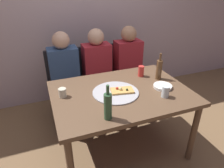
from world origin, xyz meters
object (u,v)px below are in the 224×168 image
dining_table (121,98)px  pizza_tray (116,92)px  tumbler_near (165,92)px  tumbler_far (62,93)px  pizza_slice_last (122,90)px  guest_in_sweater (66,76)px  guest_by_wall (130,66)px  plate_stack (163,86)px  chair_middle (96,75)px  guest_in_beanie (99,71)px  chair_left (65,80)px  wine_bottle (108,106)px  beer_bottle (159,69)px  chair_right (126,70)px  soda_can (141,71)px

dining_table → pizza_tray: pizza_tray is taller
dining_table → tumbler_near: (0.35, -0.24, 0.13)m
dining_table → tumbler_far: bearing=169.3°
pizza_slice_last → guest_in_sweater: 0.88m
guest_by_wall → pizza_slice_last: bearing=59.1°
plate_stack → guest_in_sweater: guest_in_sweater is taller
dining_table → guest_in_sweater: guest_in_sweater is taller
chair_middle → guest_in_beanie: guest_in_beanie is taller
dining_table → pizza_tray: (-0.06, -0.01, 0.08)m
pizza_tray → chair_left: 0.99m
pizza_tray → plate_stack: bearing=-8.1°
wine_bottle → plate_stack: 0.76m
chair_left → plate_stack: bearing=131.7°
tumbler_near → guest_by_wall: 0.99m
wine_bottle → guest_in_beanie: 1.15m
plate_stack → guest_in_sweater: size_ratio=0.16×
beer_bottle → chair_right: beer_bottle is taller
tumbler_near → tumbler_far: tumbler_near is taller
pizza_tray → chair_right: chair_right is taller
chair_middle → guest_in_beanie: 0.20m
wine_bottle → plate_stack: bearing=22.1°
tumbler_near → chair_middle: (-0.35, 1.13, -0.26)m
chair_left → beer_bottle: bearing=140.4°
beer_bottle → tumbler_near: bearing=-112.8°
dining_table → chair_left: 1.00m
dining_table → guest_in_sweater: (-0.43, 0.74, -0.00)m
tumbler_near → chair_middle: 1.21m
pizza_slice_last → guest_by_wall: 0.89m
pizza_slice_last → chair_middle: (-0.00, 0.91, -0.23)m
pizza_tray → tumbler_far: bearing=166.8°
guest_in_sweater → plate_stack: bearing=136.6°
chair_left → guest_in_sweater: (-0.00, -0.15, 0.13)m
pizza_slice_last → chair_right: bearing=63.5°
chair_right → guest_by_wall: bearing=90.0°
beer_bottle → tumbler_far: bearing=-179.4°
chair_left → dining_table: bearing=116.1°
chair_left → guest_in_sweater: size_ratio=0.77×
dining_table → wine_bottle: size_ratio=4.50×
wine_bottle → chair_middle: bearing=77.8°
wine_bottle → chair_left: wine_bottle is taller
pizza_slice_last → tumbler_far: (-0.56, 0.13, 0.02)m
beer_bottle → guest_in_sweater: (-0.93, 0.62, -0.20)m
wine_bottle → tumbler_far: (-0.29, 0.47, -0.08)m
pizza_tray → beer_bottle: 0.58m
plate_stack → pizza_slice_last: bearing=172.2°
dining_table → soda_can: 0.45m
pizza_slice_last → plate_stack: 0.43m
dining_table → tumbler_far: 0.58m
tumbler_far → beer_bottle: bearing=0.6°
dining_table → pizza_slice_last: pizza_slice_last is taller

